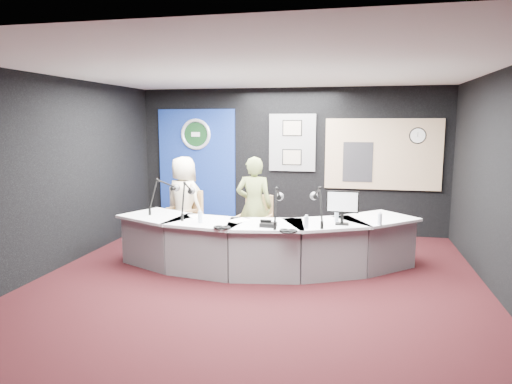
% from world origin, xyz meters
% --- Properties ---
extents(ground, '(6.00, 6.00, 0.00)m').
position_xyz_m(ground, '(0.00, 0.00, 0.00)').
color(ground, black).
rests_on(ground, ground).
extents(ceiling, '(6.00, 6.00, 0.02)m').
position_xyz_m(ceiling, '(0.00, 0.00, 2.80)').
color(ceiling, silver).
rests_on(ceiling, ground).
extents(wall_back, '(6.00, 0.02, 2.80)m').
position_xyz_m(wall_back, '(0.00, 3.00, 1.40)').
color(wall_back, black).
rests_on(wall_back, ground).
extents(wall_front, '(6.00, 0.02, 2.80)m').
position_xyz_m(wall_front, '(0.00, -3.00, 1.40)').
color(wall_front, black).
rests_on(wall_front, ground).
extents(wall_left, '(0.02, 6.00, 2.80)m').
position_xyz_m(wall_left, '(-3.00, 0.00, 1.40)').
color(wall_left, black).
rests_on(wall_left, ground).
extents(wall_right, '(0.02, 6.00, 2.80)m').
position_xyz_m(wall_right, '(3.00, 0.00, 1.40)').
color(wall_right, black).
rests_on(wall_right, ground).
extents(broadcast_desk, '(4.50, 1.90, 0.75)m').
position_xyz_m(broadcast_desk, '(-0.05, 0.55, 0.38)').
color(broadcast_desk, silver).
rests_on(broadcast_desk, ground).
extents(backdrop_panel, '(1.60, 0.05, 2.30)m').
position_xyz_m(backdrop_panel, '(-1.90, 2.97, 1.25)').
color(backdrop_panel, navy).
rests_on(backdrop_panel, wall_back).
extents(agency_seal, '(0.63, 0.07, 0.63)m').
position_xyz_m(agency_seal, '(-1.90, 2.93, 1.90)').
color(agency_seal, silver).
rests_on(agency_seal, backdrop_panel).
extents(seal_center, '(0.48, 0.01, 0.48)m').
position_xyz_m(seal_center, '(-1.90, 2.94, 1.90)').
color(seal_center, black).
rests_on(seal_center, backdrop_panel).
extents(pinboard, '(0.90, 0.04, 1.10)m').
position_xyz_m(pinboard, '(0.05, 2.97, 1.75)').
color(pinboard, slate).
rests_on(pinboard, wall_back).
extents(framed_photo_upper, '(0.34, 0.02, 0.27)m').
position_xyz_m(framed_photo_upper, '(0.05, 2.94, 2.03)').
color(framed_photo_upper, gray).
rests_on(framed_photo_upper, pinboard).
extents(framed_photo_lower, '(0.34, 0.02, 0.27)m').
position_xyz_m(framed_photo_lower, '(0.05, 2.94, 1.47)').
color(framed_photo_lower, gray).
rests_on(framed_photo_lower, pinboard).
extents(booth_window_frame, '(2.12, 0.06, 1.32)m').
position_xyz_m(booth_window_frame, '(1.75, 2.97, 1.55)').
color(booth_window_frame, tan).
rests_on(booth_window_frame, wall_back).
extents(booth_glow, '(2.00, 0.02, 1.20)m').
position_xyz_m(booth_glow, '(1.75, 2.96, 1.55)').
color(booth_glow, '#FFEDA1').
rests_on(booth_glow, booth_window_frame).
extents(equipment_rack, '(0.55, 0.02, 0.75)m').
position_xyz_m(equipment_rack, '(1.30, 2.94, 1.40)').
color(equipment_rack, black).
rests_on(equipment_rack, booth_window_frame).
extents(wall_clock, '(0.28, 0.01, 0.28)m').
position_xyz_m(wall_clock, '(2.35, 2.94, 1.90)').
color(wall_clock, white).
rests_on(wall_clock, booth_window_frame).
extents(armchair_left, '(0.77, 0.77, 0.98)m').
position_xyz_m(armchair_left, '(-1.67, 1.60, 0.49)').
color(armchair_left, tan).
rests_on(armchair_left, ground).
extents(armchair_right, '(0.63, 0.63, 0.97)m').
position_xyz_m(armchair_right, '(-0.32, 1.22, 0.49)').
color(armchair_right, tan).
rests_on(armchair_right, ground).
extents(draped_jacket, '(0.47, 0.37, 0.70)m').
position_xyz_m(draped_jacket, '(-1.83, 1.80, 0.62)').
color(draped_jacket, slate).
rests_on(draped_jacket, armchair_left).
extents(person_man, '(0.90, 0.77, 1.56)m').
position_xyz_m(person_man, '(-1.67, 1.60, 0.78)').
color(person_man, beige).
rests_on(person_man, ground).
extents(person_woman, '(0.60, 0.41, 1.60)m').
position_xyz_m(person_woman, '(-0.32, 1.22, 0.80)').
color(person_woman, olive).
rests_on(person_woman, ground).
extents(computer_monitor, '(0.44, 0.04, 0.30)m').
position_xyz_m(computer_monitor, '(1.10, 0.39, 1.07)').
color(computer_monitor, black).
rests_on(computer_monitor, broadcast_desk).
extents(desk_phone, '(0.22, 0.18, 0.05)m').
position_xyz_m(desk_phone, '(0.13, 0.06, 0.78)').
color(desk_phone, black).
rests_on(desk_phone, broadcast_desk).
extents(headphones_near, '(0.21, 0.21, 0.04)m').
position_xyz_m(headphones_near, '(0.44, -0.20, 0.77)').
color(headphones_near, black).
rests_on(headphones_near, broadcast_desk).
extents(headphones_far, '(0.19, 0.19, 0.03)m').
position_xyz_m(headphones_far, '(-0.44, -0.20, 0.77)').
color(headphones_far, black).
rests_on(headphones_far, broadcast_desk).
extents(paper_stack, '(0.33, 0.35, 0.00)m').
position_xyz_m(paper_stack, '(-1.05, 0.50, 0.75)').
color(paper_stack, white).
rests_on(paper_stack, broadcast_desk).
extents(notepad, '(0.37, 0.40, 0.00)m').
position_xyz_m(notepad, '(-0.35, 0.35, 0.75)').
color(notepad, white).
rests_on(notepad, broadcast_desk).
extents(boom_mic_a, '(0.32, 0.71, 0.60)m').
position_xyz_m(boom_mic_a, '(-1.67, 0.73, 1.05)').
color(boom_mic_a, black).
rests_on(boom_mic_a, broadcast_desk).
extents(boom_mic_b, '(0.20, 0.73, 0.60)m').
position_xyz_m(boom_mic_b, '(-1.18, 0.46, 1.05)').
color(boom_mic_b, black).
rests_on(boom_mic_b, broadcast_desk).
extents(boom_mic_c, '(0.16, 0.74, 0.60)m').
position_xyz_m(boom_mic_c, '(0.23, 0.21, 1.05)').
color(boom_mic_c, black).
rests_on(boom_mic_c, broadcast_desk).
extents(boom_mic_d, '(0.28, 0.72, 0.60)m').
position_xyz_m(boom_mic_d, '(0.76, 0.38, 1.05)').
color(boom_mic_d, black).
rests_on(boom_mic_d, broadcast_desk).
extents(water_bottles, '(2.51, 0.56, 0.18)m').
position_xyz_m(water_bottles, '(0.38, 0.32, 0.84)').
color(water_bottles, silver).
rests_on(water_bottles, broadcast_desk).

